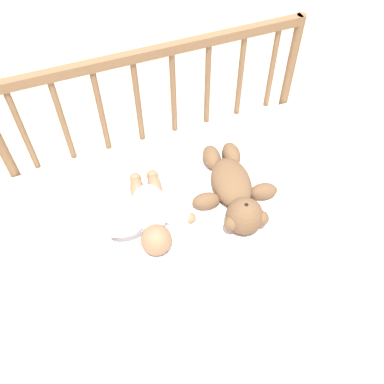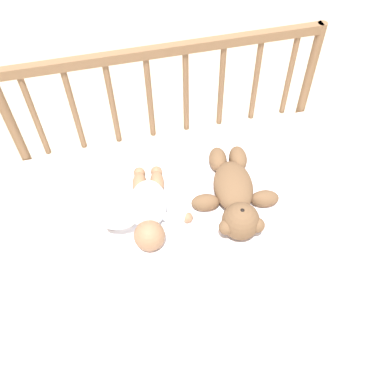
{
  "view_description": "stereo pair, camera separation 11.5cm",
  "coord_description": "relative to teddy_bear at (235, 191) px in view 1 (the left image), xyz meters",
  "views": [
    {
      "loc": [
        -0.33,
        -0.85,
        1.77
      ],
      "look_at": [
        0.0,
        -0.0,
        0.59
      ],
      "focal_mm": 40.0,
      "sensor_mm": 36.0,
      "label": 1
    },
    {
      "loc": [
        -0.22,
        -0.89,
        1.77
      ],
      "look_at": [
        0.0,
        -0.0,
        0.59
      ],
      "focal_mm": 40.0,
      "sensor_mm": 36.0,
      "label": 2
    }
  ],
  "objects": [
    {
      "name": "crib_rail",
      "position": [
        -0.15,
        0.42,
        0.07
      ],
      "size": [
        1.19,
        0.04,
        0.93
      ],
      "color": "brown",
      "rests_on": "ground_plane"
    },
    {
      "name": "ground_plane",
      "position": [
        -0.15,
        0.04,
        -0.58
      ],
      "size": [
        12.0,
        12.0,
        0.0
      ],
      "primitive_type": "plane",
      "color": "#C6B293"
    },
    {
      "name": "teddy_bear",
      "position": [
        0.0,
        0.0,
        0.0
      ],
      "size": [
        0.32,
        0.43,
        0.13
      ],
      "color": "brown",
      "rests_on": "crib_mattress"
    },
    {
      "name": "crib_mattress",
      "position": [
        -0.15,
        0.04,
        -0.31
      ],
      "size": [
        1.19,
        0.7,
        0.53
      ],
      "color": "white",
      "rests_on": "ground_plane"
    },
    {
      "name": "baby",
      "position": [
        -0.3,
        0.02,
        -0.01
      ],
      "size": [
        0.31,
        0.37,
        0.1
      ],
      "color": "white",
      "rests_on": "crib_mattress"
    },
    {
      "name": "blanket",
      "position": [
        -0.14,
        0.04,
        -0.05
      ],
      "size": [
        0.8,
        0.51,
        0.01
      ],
      "color": "white",
      "rests_on": "crib_mattress"
    }
  ]
}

